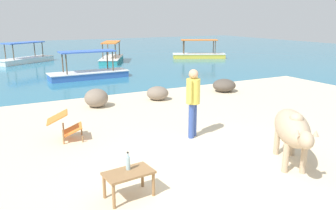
{
  "coord_description": "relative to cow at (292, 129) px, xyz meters",
  "views": [
    {
      "loc": [
        -3.58,
        -4.59,
        2.79
      ],
      "look_at": [
        0.39,
        3.0,
        0.55
      ],
      "focal_mm": 35.76,
      "sensor_mm": 36.0,
      "label": 1
    }
  ],
  "objects": [
    {
      "name": "sand_beach",
      "position": [
        -1.28,
        0.37,
        -0.74
      ],
      "size": [
        18.0,
        14.0,
        0.04
      ],
      "primitive_type": "cube",
      "color": "beige",
      "rests_on": "ground"
    },
    {
      "name": "water_surface",
      "position": [
        -1.28,
        22.37,
        -0.76
      ],
      "size": [
        60.0,
        36.0,
        0.03
      ],
      "primitive_type": "cube",
      "color": "teal",
      "rests_on": "ground"
    },
    {
      "name": "cow",
      "position": [
        0.0,
        0.0,
        0.0
      ],
      "size": [
        1.43,
        1.81,
        1.09
      ],
      "rotation": [
        0.0,
        0.0,
        4.11
      ],
      "color": "tan",
      "rests_on": "sand_beach"
    },
    {
      "name": "low_bench_table",
      "position": [
        -3.19,
        0.29,
        -0.36
      ],
      "size": [
        0.8,
        0.51,
        0.43
      ],
      "rotation": [
        0.0,
        0.0,
        0.1
      ],
      "color": "olive",
      "rests_on": "sand_beach"
    },
    {
      "name": "bottle",
      "position": [
        -3.17,
        0.36,
        -0.17
      ],
      "size": [
        0.07,
        0.07,
        0.3
      ],
      "color": "#A3C6D1",
      "rests_on": "low_bench_table"
    },
    {
      "name": "deck_chair_near",
      "position": [
        -3.56,
        3.35,
        -0.34
      ],
      "size": [
        0.85,
        0.67,
        0.68
      ],
      "rotation": [
        0.0,
        0.0,
        6.09
      ],
      "color": "olive",
      "rests_on": "sand_beach"
    },
    {
      "name": "person_standing",
      "position": [
        -0.85,
        2.19,
        0.23
      ],
      "size": [
        0.41,
        0.36,
        1.62
      ],
      "rotation": [
        0.0,
        0.0,
        2.26
      ],
      "color": "#334C99",
      "rests_on": "sand_beach"
    },
    {
      "name": "shore_rock_large",
      "position": [
        -2.1,
        5.95,
        -0.43
      ],
      "size": [
        0.89,
        0.89,
        0.58
      ],
      "primitive_type": "ellipsoid",
      "rotation": [
        0.0,
        0.0,
        1.35
      ],
      "color": "gray",
      "rests_on": "sand_beach"
    },
    {
      "name": "shore_rock_medium",
      "position": [
        0.02,
        5.88,
        -0.48
      ],
      "size": [
        0.95,
        0.9,
        0.47
      ],
      "primitive_type": "ellipsoid",
      "rotation": [
        0.0,
        0.0,
        2.69
      ],
      "color": "gray",
      "rests_on": "sand_beach"
    },
    {
      "name": "shore_rock_small",
      "position": [
        2.87,
        5.91,
        -0.48
      ],
      "size": [
        0.98,
        0.95,
        0.48
      ],
      "primitive_type": "ellipsoid",
      "rotation": [
        0.0,
        0.0,
        0.12
      ],
      "color": "brown",
      "rests_on": "sand_beach"
    },
    {
      "name": "boat_teal",
      "position": [
        1.94,
        16.58,
        -0.47
      ],
      "size": [
        2.64,
        3.81,
        1.29
      ],
      "rotation": [
        0.0,
        0.0,
        4.26
      ],
      "color": "teal",
      "rests_on": "water_surface"
    },
    {
      "name": "boat_white",
      "position": [
        -3.04,
        18.73,
        -0.47
      ],
      "size": [
        3.71,
        2.96,
        1.29
      ],
      "rotation": [
        0.0,
        0.0,
        3.72
      ],
      "color": "white",
      "rests_on": "water_surface"
    },
    {
      "name": "boat_yellow",
      "position": [
        8.08,
        15.81,
        -0.47
      ],
      "size": [
        3.81,
        2.64,
        1.29
      ],
      "rotation": [
        0.0,
        0.0,
        5.83
      ],
      "color": "gold",
      "rests_on": "water_surface"
    },
    {
      "name": "boat_blue",
      "position": [
        -0.94,
        11.34,
        -0.47
      ],
      "size": [
        3.71,
        1.27,
        1.29
      ],
      "rotation": [
        0.0,
        0.0,
        0.03
      ],
      "color": "#3866B7",
      "rests_on": "water_surface"
    }
  ]
}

